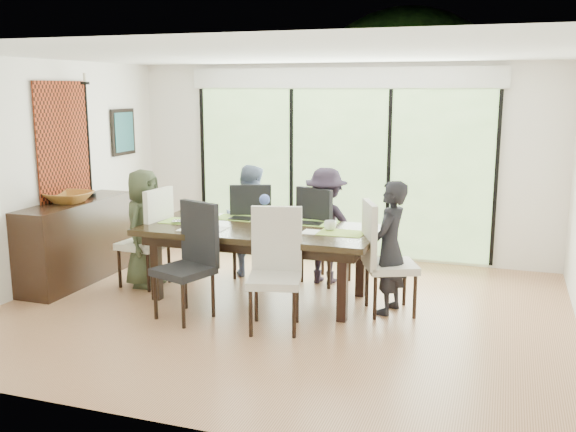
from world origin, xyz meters
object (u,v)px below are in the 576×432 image
(chair_far_right, at_px, (326,234))
(person_far_right, at_px, (326,226))
(cup_c, at_px, (330,226))
(person_right_end, at_px, (390,248))
(chair_far_left, at_px, (251,228))
(person_left_end, at_px, (144,228))
(chair_right_end, at_px, (391,257))
(person_far_left, at_px, (250,220))
(chair_left_end, at_px, (143,236))
(chair_near_right, at_px, (274,271))
(bowl, at_px, (69,197))
(cup_a, at_px, (208,216))
(laptop, at_px, (187,223))
(table_top, at_px, (259,230))
(cup_b, at_px, (268,225))
(chair_near_left, at_px, (183,262))
(vase, at_px, (265,221))
(sideboard, at_px, (77,241))

(chair_far_right, xyz_separation_m, person_far_right, (0.00, -0.02, 0.10))
(cup_c, bearing_deg, person_right_end, -8.37)
(chair_far_left, height_order, cup_c, chair_far_left)
(person_left_end, relative_size, person_right_end, 1.00)
(chair_right_end, relative_size, person_far_left, 0.85)
(cup_c, bearing_deg, chair_left_end, -177.51)
(chair_near_right, bearing_deg, chair_far_right, 74.11)
(chair_far_left, bearing_deg, bowl, 5.73)
(chair_far_left, xyz_separation_m, chair_near_right, (0.95, -1.72, 0.00))
(cup_a, bearing_deg, chair_left_end, -169.38)
(chair_far_left, relative_size, person_far_right, 0.85)
(person_far_left, relative_size, laptop, 3.91)
(chair_far_left, bearing_deg, table_top, 95.13)
(table_top, distance_m, cup_b, 0.20)
(chair_left_end, distance_m, laptop, 0.70)
(chair_near_left, distance_m, vase, 1.11)
(sideboard, bearing_deg, bowl, -90.00)
(chair_far_left, bearing_deg, cup_c, 126.27)
(chair_far_right, bearing_deg, person_far_right, 112.10)
(chair_far_left, distance_m, cup_a, 0.79)
(person_right_end, height_order, cup_c, person_right_end)
(cup_b, bearing_deg, bowl, -177.78)
(chair_near_right, xyz_separation_m, person_right_end, (0.98, 0.87, 0.10))
(chair_left_end, relative_size, person_right_end, 0.85)
(chair_left_end, bearing_deg, bowl, -71.67)
(chair_far_right, relative_size, person_right_end, 0.85)
(chair_left_end, xyz_separation_m, cup_a, (0.80, 0.15, 0.27))
(person_right_end, bearing_deg, chair_left_end, -79.69)
(laptop, distance_m, cup_c, 1.66)
(chair_left_end, distance_m, bowl, 1.01)
(cup_a, bearing_deg, chair_far_left, 70.35)
(cup_b, bearing_deg, cup_a, 163.61)
(chair_far_right, distance_m, person_left_end, 2.20)
(person_right_end, height_order, vase, person_right_end)
(cup_b, height_order, bowl, bowl)
(chair_near_left, distance_m, cup_c, 1.64)
(laptop, distance_m, bowl, 1.55)
(person_right_end, distance_m, cup_b, 1.34)
(laptop, bearing_deg, person_far_left, 49.61)
(cup_c, bearing_deg, chair_far_left, 149.04)
(person_right_end, bearing_deg, cup_c, -88.06)
(chair_far_left, xyz_separation_m, chair_near_left, (-0.05, -1.72, 0.00))
(chair_near_right, bearing_deg, vase, 101.84)
(chair_far_right, height_order, cup_a, chair_far_right)
(chair_far_right, bearing_deg, chair_right_end, 160.28)
(cup_b, bearing_deg, laptop, 180.00)
(table_top, bearing_deg, person_far_left, 118.47)
(cup_a, bearing_deg, chair_far_right, 29.25)
(person_far_right, bearing_deg, chair_far_left, 0.46)
(chair_left_end, bearing_deg, chair_near_left, 54.62)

